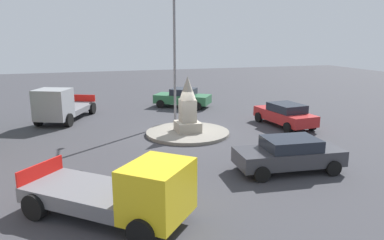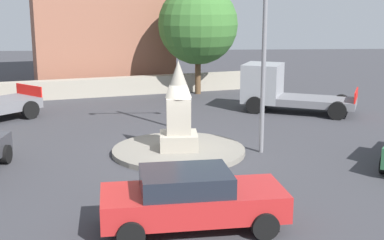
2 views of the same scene
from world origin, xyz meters
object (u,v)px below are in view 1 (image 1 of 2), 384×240
Objects in this scene: car_green_waiting at (183,98)px; car_dark_grey_parked_right at (289,154)px; truck_yellow_parked_left at (124,193)px; truck_grey_near_island at (60,106)px; streetlamp at (174,42)px; car_red_passing at (285,114)px; monument at (188,107)px.

car_dark_grey_parked_right is (-14.90, -0.37, -0.01)m from car_green_waiting.
truck_yellow_parked_left is 0.93× the size of truck_grey_near_island.
streetlamp reaches higher than car_green_waiting.
car_dark_grey_parked_right is at bearing 150.06° from car_red_passing.
truck_grey_near_island reaches higher than car_green_waiting.
car_dark_grey_parked_right is (-9.85, -2.31, -4.39)m from streetlamp.
streetlamp is 11.03m from car_dark_grey_parked_right.
car_red_passing is at bearing -89.26° from monument.
car_dark_grey_parked_right is 0.85× the size of truck_yellow_parked_left.
streetlamp is 8.47m from truck_grey_near_island.
truck_yellow_parked_left is at bearing -170.87° from truck_grey_near_island.
truck_yellow_parked_left is (-9.24, 11.10, 0.19)m from car_red_passing.
car_red_passing is 14.45m from truck_yellow_parked_left.
truck_grey_near_island reaches higher than truck_yellow_parked_left.
car_dark_grey_parked_right is at bearing -72.05° from truck_yellow_parked_left.
monument is at bearing 18.95° from car_dark_grey_parked_right.
car_green_waiting is at bearing 28.75° from car_red_passing.
monument reaches higher than truck_yellow_parked_left.
monument is 8.79m from truck_grey_near_island.
car_red_passing is at bearing -114.73° from streetlamp.
car_dark_grey_parked_right is (-6.86, -2.36, -0.82)m from monument.
monument is 0.59× the size of truck_yellow_parked_left.
car_red_passing is 0.99× the size of car_green_waiting.
truck_grey_near_island is (2.24, 7.10, -4.04)m from streetlamp.
car_red_passing is 0.85× the size of truck_yellow_parked_left.
truck_grey_near_island reaches higher than car_dark_grey_parked_right.
streetlamp is 1.49× the size of truck_grey_near_island.
truck_yellow_parked_left is (-9.16, 4.74, -0.63)m from monument.
streetlamp is at bearing 65.27° from car_red_passing.
truck_yellow_parked_left reaches higher than car_dark_grey_parked_right.
truck_grey_near_island is at bearing 9.13° from truck_yellow_parked_left.
truck_grey_near_island is (14.38, 2.31, 0.15)m from truck_yellow_parked_left.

